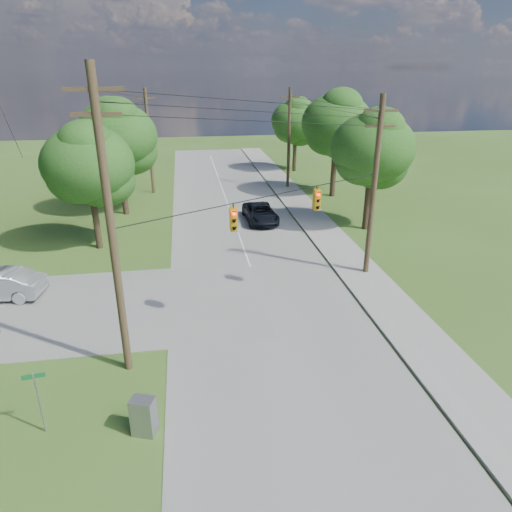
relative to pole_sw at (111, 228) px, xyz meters
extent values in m
plane|color=#3C581D|center=(4.60, -0.40, -6.23)|extent=(140.00, 140.00, 0.00)
cube|color=gray|center=(6.60, 4.60, -6.21)|extent=(10.00, 100.00, 0.03)
cube|color=#98958E|center=(13.30, 4.60, -6.17)|extent=(2.60, 100.00, 0.12)
cylinder|color=#4F3E29|center=(0.00, 0.00, -0.23)|extent=(0.32, 0.32, 12.00)
cube|color=#4F3E29|center=(0.00, 0.00, 4.87)|extent=(2.00, 0.12, 0.14)
cube|color=#4F3E29|center=(0.00, 0.00, 4.07)|extent=(1.70, 0.12, 0.14)
cylinder|color=#4F3E29|center=(13.50, 7.60, -0.98)|extent=(0.32, 0.32, 10.50)
cube|color=#4F3E29|center=(13.50, 7.60, 3.37)|extent=(2.00, 0.12, 0.14)
cube|color=#4F3E29|center=(13.50, 7.60, 2.57)|extent=(1.70, 0.12, 0.14)
cylinder|color=#4F3E29|center=(13.50, 29.60, -1.23)|extent=(0.32, 0.32, 10.00)
cube|color=#4F3E29|center=(13.50, 29.60, 2.87)|extent=(2.00, 0.12, 0.14)
cylinder|color=#4F3E29|center=(-0.40, 29.60, -1.23)|extent=(0.32, 0.32, 10.00)
cube|color=#4F3E29|center=(-0.40, 29.60, 2.87)|extent=(2.00, 0.12, 0.14)
cylinder|color=black|center=(6.75, 3.80, 4.12)|extent=(13.52, 7.63, 1.53)
cylinder|color=black|center=(6.75, 3.80, 3.72)|extent=(13.52, 7.63, 1.53)
cylinder|color=black|center=(6.75, 3.80, 3.32)|extent=(13.52, 7.63, 1.53)
cylinder|color=black|center=(13.50, 18.60, 3.12)|extent=(0.03, 22.00, 0.53)
cylinder|color=black|center=(-0.20, 14.80, 3.87)|extent=(0.43, 29.60, 2.03)
cylinder|color=black|center=(13.50, 18.60, 2.72)|extent=(0.03, 22.00, 0.53)
cylinder|color=black|center=(-0.20, 14.80, 3.47)|extent=(0.43, 29.60, 2.03)
cylinder|color=black|center=(6.75, 3.80, -0.03)|extent=(13.52, 7.63, 0.04)
cube|color=#CC950C|center=(4.86, 2.62, -0.75)|extent=(0.32, 0.22, 1.05)
sphere|color=#FF0C05|center=(4.86, 2.48, -0.40)|extent=(0.17, 0.17, 0.17)
cube|color=#CC950C|center=(4.86, 2.86, -0.75)|extent=(0.32, 0.22, 1.05)
sphere|color=#FF0C05|center=(4.86, 3.00, -0.40)|extent=(0.17, 0.17, 0.17)
cube|color=#CC950C|center=(9.45, 5.20, -0.75)|extent=(0.32, 0.22, 1.05)
sphere|color=#FF0C05|center=(9.45, 5.06, -0.40)|extent=(0.17, 0.17, 0.17)
cube|color=#CC950C|center=(9.45, 5.44, -0.75)|extent=(0.32, 0.22, 1.05)
sphere|color=#FF0C05|center=(9.45, 5.58, -0.40)|extent=(0.17, 0.17, 0.17)
cylinder|color=#473523|center=(-3.40, 14.60, -4.65)|extent=(0.45, 0.45, 3.15)
ellipsoid|color=#215018|center=(-3.40, 14.60, -0.29)|extent=(6.00, 6.00, 4.92)
cylinder|color=#473523|center=(-2.40, 22.60, -4.48)|extent=(0.50, 0.50, 3.50)
ellipsoid|color=#215018|center=(-2.40, 22.60, 0.37)|extent=(6.40, 6.40, 5.25)
cylinder|color=#473523|center=(-4.40, 32.60, -4.57)|extent=(0.48, 0.47, 3.32)
ellipsoid|color=#215018|center=(-4.40, 32.60, 0.04)|extent=(6.00, 6.00, 4.92)
cylinder|color=#473523|center=(16.60, 15.60, -4.57)|extent=(0.48, 0.48, 3.32)
ellipsoid|color=#215018|center=(16.60, 15.60, 0.04)|extent=(6.20, 6.20, 5.08)
cylinder|color=#473523|center=(17.10, 25.60, -4.39)|extent=(0.52, 0.52, 3.67)
ellipsoid|color=#215018|center=(17.10, 25.60, 0.70)|extent=(6.60, 6.60, 5.41)
cylinder|color=#473523|center=(16.10, 37.60, -4.65)|extent=(0.45, 0.45, 3.15)
ellipsoid|color=#215018|center=(16.10, 37.60, -0.29)|extent=(5.80, 5.80, 4.76)
imported|color=black|center=(8.74, 18.62, -5.48)|extent=(2.56, 5.22, 1.43)
cube|color=gray|center=(0.95, -3.92, -5.51)|extent=(0.94, 0.81, 1.44)
cylinder|color=gray|center=(-2.51, -3.30, -5.01)|extent=(0.06, 0.06, 2.44)
cube|color=#155F2E|center=(-2.51, -3.30, -3.89)|extent=(0.73, 0.13, 0.18)
camera|label=1|loc=(2.83, -16.66, 5.53)|focal=32.00mm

